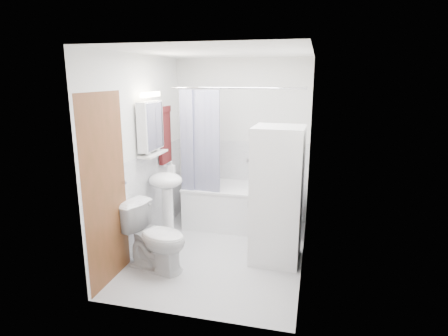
% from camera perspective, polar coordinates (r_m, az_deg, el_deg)
% --- Properties ---
extents(floor, '(2.60, 2.60, 0.00)m').
position_cam_1_polar(floor, '(4.78, -0.60, -12.82)').
color(floor, '#B4B4B9').
rests_on(floor, ground).
extents(room_walls, '(2.60, 2.60, 2.60)m').
position_cam_1_polar(room_walls, '(4.33, -0.65, 5.08)').
color(room_walls, white).
rests_on(room_walls, ground).
extents(wainscot, '(1.98, 2.58, 2.58)m').
position_cam_1_polar(wainscot, '(4.81, 0.26, -4.90)').
color(wainscot, white).
rests_on(wainscot, ground).
extents(door, '(0.05, 2.00, 2.00)m').
position_cam_1_polar(door, '(4.28, -14.96, -2.18)').
color(door, brown).
rests_on(door, ground).
extents(bathtub, '(1.57, 0.75, 0.60)m').
position_cam_1_polar(bathtub, '(5.47, 2.49, -5.57)').
color(bathtub, white).
rests_on(bathtub, ground).
extents(tub_spout, '(0.04, 0.12, 0.04)m').
position_cam_1_polar(tub_spout, '(5.58, 5.24, 1.08)').
color(tub_spout, silver).
rests_on(tub_spout, room_walls).
extents(curtain_rod, '(1.75, 0.02, 0.02)m').
position_cam_1_polar(curtain_rod, '(4.85, 1.94, 12.10)').
color(curtain_rod, silver).
rests_on(curtain_rod, room_walls).
extents(shower_curtain, '(0.55, 0.02, 1.45)m').
position_cam_1_polar(shower_curtain, '(5.06, -3.71, 3.61)').
color(shower_curtain, '#15164A').
rests_on(shower_curtain, curtain_rod).
extents(sink, '(0.44, 0.37, 1.04)m').
position_cam_1_polar(sink, '(4.88, -8.78, -3.52)').
color(sink, white).
rests_on(sink, ground).
extents(medicine_cabinet, '(0.13, 0.50, 0.71)m').
position_cam_1_polar(medicine_cabinet, '(4.71, -11.11, 6.50)').
color(medicine_cabinet, white).
rests_on(medicine_cabinet, room_walls).
extents(shelf, '(0.18, 0.54, 0.02)m').
position_cam_1_polar(shelf, '(4.77, -10.75, 2.14)').
color(shelf, silver).
rests_on(shelf, room_walls).
extents(shower_caddy, '(0.22, 0.06, 0.02)m').
position_cam_1_polar(shower_caddy, '(5.52, 5.79, 3.37)').
color(shower_caddy, silver).
rests_on(shower_caddy, room_walls).
extents(towel, '(0.07, 0.33, 0.80)m').
position_cam_1_polar(towel, '(5.21, -9.02, 5.13)').
color(towel, '#5D1F16').
rests_on(towel, room_walls).
extents(washer_dryer, '(0.59, 0.58, 1.60)m').
position_cam_1_polar(washer_dryer, '(4.38, 8.06, -4.14)').
color(washer_dryer, white).
rests_on(washer_dryer, ground).
extents(toilet, '(0.85, 0.62, 0.75)m').
position_cam_1_polar(toilet, '(4.36, -10.37, -10.34)').
color(toilet, white).
rests_on(toilet, ground).
extents(soap_pump, '(0.08, 0.17, 0.08)m').
position_cam_1_polar(soap_pump, '(4.89, -7.97, -0.48)').
color(soap_pump, gray).
rests_on(soap_pump, sink).
extents(shelf_bottle, '(0.07, 0.18, 0.07)m').
position_cam_1_polar(shelf_bottle, '(4.62, -11.54, 2.36)').
color(shelf_bottle, gray).
rests_on(shelf_bottle, shelf).
extents(shelf_cup, '(0.10, 0.09, 0.10)m').
position_cam_1_polar(shelf_cup, '(4.86, -10.20, 3.15)').
color(shelf_cup, gray).
rests_on(shelf_cup, shelf).
extents(shampoo_a, '(0.13, 0.17, 0.13)m').
position_cam_1_polar(shampoo_a, '(5.50, 6.17, 4.13)').
color(shampoo_a, gray).
rests_on(shampoo_a, shower_caddy).
extents(shampoo_b, '(0.08, 0.21, 0.08)m').
position_cam_1_polar(shampoo_b, '(5.49, 7.41, 3.80)').
color(shampoo_b, '#2928A1').
rests_on(shampoo_b, shower_caddy).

